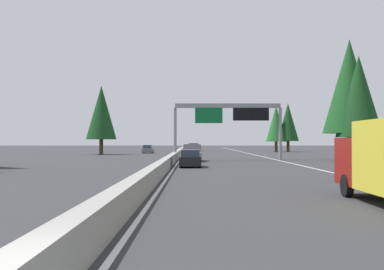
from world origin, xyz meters
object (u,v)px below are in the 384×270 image
at_px(sedan_far_right, 190,159).
at_px(conifer_left_mid, 101,113).
at_px(minivan_mid_center, 193,147).
at_px(oncoming_near, 148,149).
at_px(conifer_right_distant, 276,124).
at_px(sign_gantry_overhead, 229,115).
at_px(conifer_right_far, 288,122).
at_px(conifer_right_mid, 350,86).
at_px(pickup_distant_a, 192,153).
at_px(conifer_right_near, 359,97).

distance_m(sedan_far_right, conifer_left_mid, 40.40).
distance_m(minivan_mid_center, oncoming_near, 18.14).
height_order(oncoming_near, conifer_right_distant, conifer_right_distant).
height_order(sign_gantry_overhead, conifer_right_far, conifer_right_far).
relative_size(minivan_mid_center, conifer_right_mid, 0.35).
height_order(pickup_distant_a, conifer_right_distant, conifer_right_distant).
xyz_separation_m(conifer_right_near, conifer_right_far, (43.04, -0.48, -1.26)).
height_order(conifer_right_mid, conifer_left_mid, conifer_right_mid).
distance_m(oncoming_near, conifer_right_mid, 41.12).
height_order(conifer_right_near, conifer_right_far, conifer_right_near).
relative_size(conifer_right_mid, conifer_left_mid, 1.26).
bearing_deg(oncoming_near, pickup_distant_a, 13.32).
bearing_deg(conifer_right_distant, conifer_left_mid, 121.16).
xyz_separation_m(sign_gantry_overhead, conifer_right_near, (-1.39, -14.71, 2.04)).
bearing_deg(conifer_right_mid, conifer_right_distant, 2.05).
bearing_deg(minivan_mid_center, oncoming_near, 152.98).
bearing_deg(sedan_far_right, conifer_right_mid, -50.54).
height_order(sign_gantry_overhead, sedan_far_right, sign_gantry_overhead).
relative_size(sign_gantry_overhead, sedan_far_right, 2.88).
distance_m(minivan_mid_center, conifer_right_distant, 18.34).
bearing_deg(sedan_far_right, conifer_right_distant, -16.91).
distance_m(sedan_far_right, oncoming_near, 46.39).
bearing_deg(conifer_left_mid, conifer_right_distant, -58.84).
relative_size(sign_gantry_overhead, pickup_distant_a, 2.26).
xyz_separation_m(pickup_distant_a, conifer_left_mid, (25.49, 14.88, 5.92)).
xyz_separation_m(sedan_far_right, conifer_right_near, (13.80, -19.17, 6.60)).
relative_size(sedan_far_right, conifer_right_near, 0.37).
relative_size(pickup_distant_a, conifer_left_mid, 0.50).
bearing_deg(minivan_mid_center, conifer_left_mid, 148.70).
height_order(conifer_right_mid, conifer_right_far, conifer_right_mid).
distance_m(sign_gantry_overhead, conifer_right_mid, 14.55).
relative_size(sign_gantry_overhead, minivan_mid_center, 2.54).
bearing_deg(pickup_distant_a, oncoming_near, 13.32).
distance_m(sedan_far_right, conifer_right_mid, 25.38).
xyz_separation_m(sedan_far_right, conifer_right_distant, (56.39, -17.14, 5.03)).
height_order(sign_gantry_overhead, oncoming_near, sign_gantry_overhead).
distance_m(sedan_far_right, conifer_right_near, 24.53).
distance_m(conifer_right_near, conifer_left_mid, 41.16).
xyz_separation_m(oncoming_near, conifer_right_near, (-31.91, -27.11, 6.60)).
xyz_separation_m(sedan_far_right, conifer_right_far, (56.84, -19.66, 5.34)).
bearing_deg(oncoming_near, conifer_right_distant, 113.08).
relative_size(oncoming_near, conifer_right_near, 0.37).
bearing_deg(conifer_left_mid, pickup_distant_a, -149.72).
xyz_separation_m(sign_gantry_overhead, sedan_far_right, (-15.19, 4.46, -4.56)).
relative_size(oncoming_near, conifer_right_distant, 0.47).
relative_size(conifer_right_near, conifer_right_mid, 0.84).
bearing_deg(conifer_right_far, conifer_right_mid, 178.56).
bearing_deg(oncoming_near, conifer_right_near, 40.35).
xyz_separation_m(minivan_mid_center, conifer_left_mid, (-24.76, 15.05, 5.88)).
distance_m(conifer_right_mid, conifer_left_mid, 39.88).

